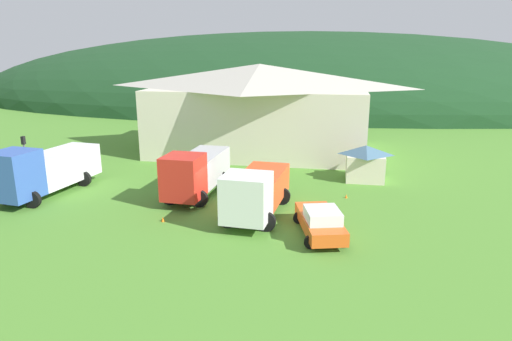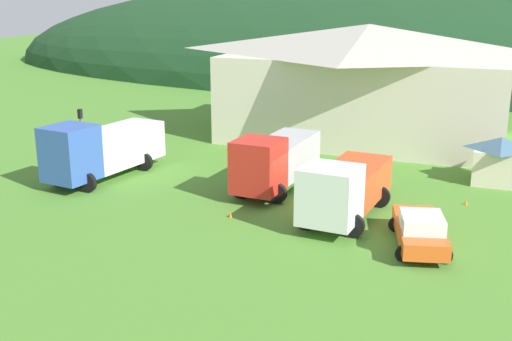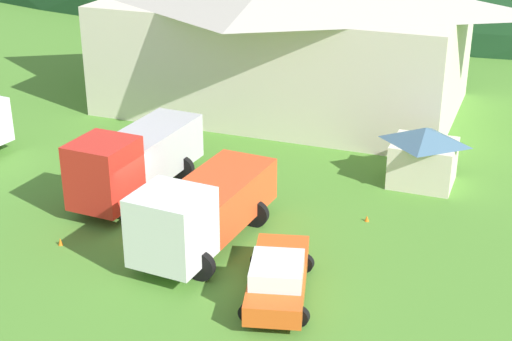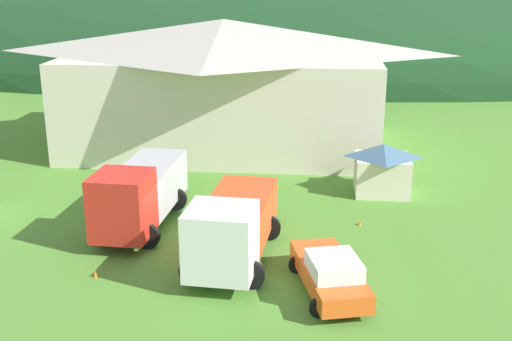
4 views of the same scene
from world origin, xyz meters
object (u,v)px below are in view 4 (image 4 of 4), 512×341
(depot_building, at_px, (224,82))
(crane_truck_red, at_px, (139,192))
(traffic_cone_near_pickup, at_px, (359,225))
(traffic_cone_mid_row, at_px, (96,277))
(heavy_rig_white, at_px, (232,225))
(service_pickup_orange, at_px, (330,273))
(play_shed_cream, at_px, (382,168))

(depot_building, distance_m, crane_truck_red, 14.78)
(traffic_cone_near_pickup, distance_m, traffic_cone_mid_row, 12.32)
(heavy_rig_white, relative_size, traffic_cone_near_pickup, 15.36)
(traffic_cone_near_pickup, bearing_deg, depot_building, 121.77)
(traffic_cone_near_pickup, bearing_deg, traffic_cone_mid_row, -149.39)
(depot_building, height_order, heavy_rig_white, depot_building)
(depot_building, bearing_deg, service_pickup_orange, -71.46)
(heavy_rig_white, bearing_deg, traffic_cone_mid_row, -66.06)
(depot_building, distance_m, traffic_cone_mid_row, 20.12)
(play_shed_cream, xyz_separation_m, traffic_cone_mid_row, (-12.02, -10.91, -1.40))
(crane_truck_red, xyz_separation_m, traffic_cone_mid_row, (-0.47, -5.08, -1.72))
(traffic_cone_mid_row, bearing_deg, traffic_cone_near_pickup, 30.61)
(traffic_cone_mid_row, bearing_deg, depot_building, 82.97)
(crane_truck_red, bearing_deg, heavy_rig_white, 58.77)
(depot_building, height_order, play_shed_cream, depot_building)
(play_shed_cream, bearing_deg, traffic_cone_near_pickup, -107.06)
(depot_building, height_order, service_pickup_orange, depot_building)
(play_shed_cream, distance_m, heavy_rig_white, 11.35)
(crane_truck_red, height_order, service_pickup_orange, crane_truck_red)
(heavy_rig_white, relative_size, traffic_cone_mid_row, 13.16)
(depot_building, distance_m, play_shed_cream, 13.23)
(depot_building, relative_size, traffic_cone_near_pickup, 42.24)
(play_shed_cream, bearing_deg, heavy_rig_white, -127.08)
(service_pickup_orange, xyz_separation_m, traffic_cone_mid_row, (-9.10, 0.44, -0.83))
(play_shed_cream, distance_m, service_pickup_orange, 11.74)
(play_shed_cream, relative_size, heavy_rig_white, 0.39)
(crane_truck_red, height_order, traffic_cone_near_pickup, crane_truck_red)
(play_shed_cream, bearing_deg, crane_truck_red, -153.24)
(play_shed_cream, relative_size, crane_truck_red, 0.39)
(service_pickup_orange, bearing_deg, traffic_cone_near_pickup, 152.63)
(crane_truck_red, bearing_deg, service_pickup_orange, 60.47)
(play_shed_cream, relative_size, traffic_cone_near_pickup, 6.00)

